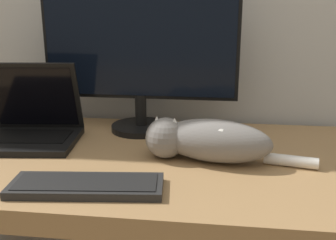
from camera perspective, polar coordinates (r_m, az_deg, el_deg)
name	(u,v)px	position (r m, az deg, el deg)	size (l,w,h in m)	color
desk	(124,200)	(1.25, -6.37, -11.45)	(1.48, 0.74, 0.74)	#A37A4C
monitor	(140,54)	(1.35, -4.12, 9.53)	(0.67, 0.21, 0.50)	black
laptop	(31,126)	(1.35, -19.33, -0.89)	(0.33, 0.28, 0.25)	black
external_keyboard	(87,186)	(0.97, -11.73, -9.31)	(0.38, 0.16, 0.02)	black
cat	(206,139)	(1.12, 5.56, -2.81)	(0.48, 0.20, 0.12)	gray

